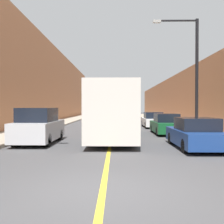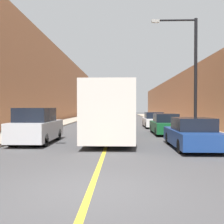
{
  "view_description": "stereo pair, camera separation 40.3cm",
  "coord_description": "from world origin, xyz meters",
  "px_view_note": "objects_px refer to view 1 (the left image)",
  "views": [
    {
      "loc": [
        0.3,
        -6.13,
        1.95
      ],
      "look_at": [
        -0.02,
        16.3,
        1.55
      ],
      "focal_mm": 42.0,
      "sensor_mm": 36.0,
      "label": 1
    },
    {
      "loc": [
        0.71,
        -6.12,
        1.95
      ],
      "look_at": [
        -0.02,
        16.3,
        1.55
      ],
      "focal_mm": 42.0,
      "sensor_mm": 36.0,
      "label": 2
    }
  ],
  "objects_px": {
    "bus": "(113,111)",
    "car_right_far": "(153,121)",
    "parked_suv_left": "(39,127)",
    "car_right_mid": "(166,125)",
    "car_right_near": "(195,134)",
    "street_lamp_right": "(193,69)"
  },
  "relations": [
    {
      "from": "bus",
      "to": "parked_suv_left",
      "type": "distance_m",
      "value": 4.76
    },
    {
      "from": "bus",
      "to": "car_right_far",
      "type": "xyz_separation_m",
      "value": [
        3.8,
        8.83,
        -1.05
      ]
    },
    {
      "from": "bus",
      "to": "street_lamp_right",
      "type": "bearing_deg",
      "value": 1.32
    },
    {
      "from": "bus",
      "to": "car_right_near",
      "type": "relative_size",
      "value": 2.35
    },
    {
      "from": "bus",
      "to": "street_lamp_right",
      "type": "relative_size",
      "value": 1.45
    },
    {
      "from": "car_right_mid",
      "to": "street_lamp_right",
      "type": "xyz_separation_m",
      "value": [
        1.23,
        -2.31,
        3.73
      ]
    },
    {
      "from": "car_right_near",
      "to": "car_right_mid",
      "type": "distance_m",
      "value": 6.55
    },
    {
      "from": "car_right_near",
      "to": "car_right_mid",
      "type": "height_order",
      "value": "car_right_mid"
    },
    {
      "from": "bus",
      "to": "parked_suv_left",
      "type": "relative_size",
      "value": 2.4
    },
    {
      "from": "parked_suv_left",
      "to": "car_right_far",
      "type": "bearing_deg",
      "value": 55.46
    },
    {
      "from": "car_right_mid",
      "to": "street_lamp_right",
      "type": "relative_size",
      "value": 0.58
    },
    {
      "from": "bus",
      "to": "car_right_mid",
      "type": "height_order",
      "value": "bus"
    },
    {
      "from": "car_right_mid",
      "to": "car_right_far",
      "type": "relative_size",
      "value": 0.93
    },
    {
      "from": "car_right_near",
      "to": "parked_suv_left",
      "type": "bearing_deg",
      "value": 168.27
    },
    {
      "from": "parked_suv_left",
      "to": "car_right_far",
      "type": "relative_size",
      "value": 0.97
    },
    {
      "from": "car_right_far",
      "to": "bus",
      "type": "bearing_deg",
      "value": -113.27
    },
    {
      "from": "street_lamp_right",
      "to": "bus",
      "type": "bearing_deg",
      "value": -178.68
    },
    {
      "from": "parked_suv_left",
      "to": "car_right_mid",
      "type": "xyz_separation_m",
      "value": [
        7.82,
        4.9,
        -0.21
      ]
    },
    {
      "from": "car_right_mid",
      "to": "car_right_far",
      "type": "distance_m",
      "value": 6.41
    },
    {
      "from": "car_right_near",
      "to": "car_right_far",
      "type": "xyz_separation_m",
      "value": [
        -0.18,
        12.96,
        0.01
      ]
    },
    {
      "from": "parked_suv_left",
      "to": "car_right_near",
      "type": "xyz_separation_m",
      "value": [
        7.96,
        -1.65,
        -0.22
      ]
    },
    {
      "from": "car_right_mid",
      "to": "car_right_far",
      "type": "height_order",
      "value": "car_right_mid"
    }
  ]
}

